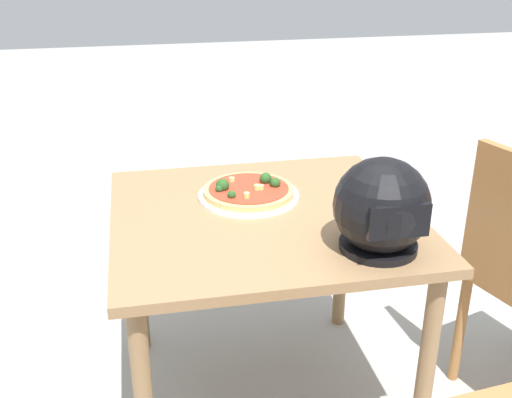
% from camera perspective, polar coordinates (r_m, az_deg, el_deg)
% --- Properties ---
extents(ground_plane, '(14.00, 14.00, 0.00)m').
position_cam_1_polar(ground_plane, '(2.25, 0.62, -17.67)').
color(ground_plane, '#9E9E99').
extents(dining_table, '(0.91, 0.86, 0.70)m').
position_cam_1_polar(dining_table, '(1.90, 0.70, -3.85)').
color(dining_table, olive).
rests_on(dining_table, ground).
extents(pizza_plate, '(0.32, 0.32, 0.01)m').
position_cam_1_polar(pizza_plate, '(1.96, -0.68, 0.32)').
color(pizza_plate, white).
rests_on(pizza_plate, dining_table).
extents(pizza, '(0.29, 0.29, 0.06)m').
position_cam_1_polar(pizza, '(1.96, -0.71, 0.83)').
color(pizza, tan).
rests_on(pizza, pizza_plate).
extents(motorcycle_helmet, '(0.25, 0.25, 0.25)m').
position_cam_1_polar(motorcycle_helmet, '(1.64, 11.50, -0.78)').
color(motorcycle_helmet, black).
rests_on(motorcycle_helmet, dining_table).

